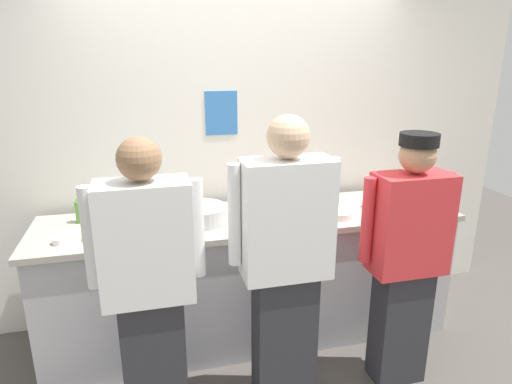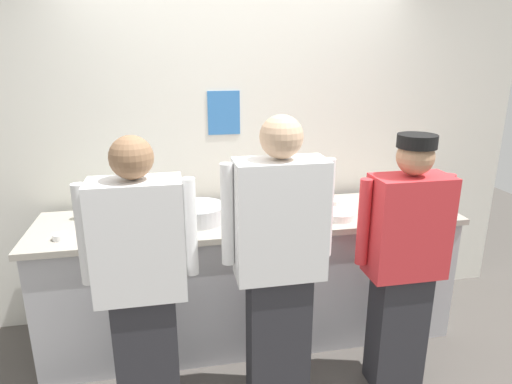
% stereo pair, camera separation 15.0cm
% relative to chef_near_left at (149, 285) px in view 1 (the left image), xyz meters
% --- Properties ---
extents(ground_plane, '(9.00, 9.00, 0.00)m').
position_rel_chef_near_left_xyz_m(ground_plane, '(0.71, 0.31, -0.87)').
color(ground_plane, '#514C47').
extents(wall_back, '(4.56, 0.11, 2.94)m').
position_rel_chef_near_left_xyz_m(wall_back, '(0.71, 1.18, 0.60)').
color(wall_back, silver).
rests_on(wall_back, ground).
extents(prep_counter, '(2.91, 0.72, 0.94)m').
position_rel_chef_near_left_xyz_m(prep_counter, '(0.71, 0.69, -0.40)').
color(prep_counter, '#B2B2B7').
rests_on(prep_counter, ground).
extents(chef_near_left, '(0.61, 0.24, 1.65)m').
position_rel_chef_near_left_xyz_m(chef_near_left, '(0.00, 0.00, 0.00)').
color(chef_near_left, '#2D2D33').
rests_on(chef_near_left, ground).
extents(chef_center, '(0.63, 0.24, 1.73)m').
position_rel_chef_near_left_xyz_m(chef_center, '(0.74, 0.00, 0.04)').
color(chef_center, '#2D2D33').
rests_on(chef_center, ground).
extents(chef_far_right, '(0.59, 0.24, 1.60)m').
position_rel_chef_near_left_xyz_m(chef_far_right, '(1.51, 0.01, -0.02)').
color(chef_far_right, '#2D2D33').
rests_on(chef_far_right, ground).
extents(plate_stack_front, '(0.22, 0.22, 0.05)m').
position_rel_chef_near_left_xyz_m(plate_stack_front, '(1.30, 0.54, 0.09)').
color(plate_stack_front, white).
rests_on(plate_stack_front, prep_counter).
extents(mixing_bowl_steel, '(0.36, 0.36, 0.11)m').
position_rel_chef_near_left_xyz_m(mixing_bowl_steel, '(0.35, 0.67, 0.12)').
color(mixing_bowl_steel, '#B7BABF').
rests_on(mixing_bowl_steel, prep_counter).
extents(sheet_tray, '(0.43, 0.35, 0.02)m').
position_rel_chef_near_left_xyz_m(sheet_tray, '(-0.16, 0.68, 0.08)').
color(sheet_tray, '#B7BABF').
rests_on(sheet_tray, prep_counter).
extents(squeeze_bottle_primary, '(0.06, 0.06, 0.20)m').
position_rel_chef_near_left_xyz_m(squeeze_bottle_primary, '(1.17, 0.66, 0.16)').
color(squeeze_bottle_primary, orange).
rests_on(squeeze_bottle_primary, prep_counter).
extents(squeeze_bottle_secondary, '(0.06, 0.06, 0.21)m').
position_rel_chef_near_left_xyz_m(squeeze_bottle_secondary, '(1.96, 0.55, 0.17)').
color(squeeze_bottle_secondary, orange).
rests_on(squeeze_bottle_secondary, prep_counter).
extents(squeeze_bottle_spare, '(0.06, 0.06, 0.18)m').
position_rel_chef_near_left_xyz_m(squeeze_bottle_spare, '(-0.42, 0.86, 0.15)').
color(squeeze_bottle_spare, '#56A333').
rests_on(squeeze_bottle_spare, prep_counter).
extents(ramekin_red_sauce, '(0.09, 0.09, 0.04)m').
position_rel_chef_near_left_xyz_m(ramekin_red_sauce, '(1.87, 0.49, 0.09)').
color(ramekin_red_sauce, white).
rests_on(ramekin_red_sauce, prep_counter).
extents(ramekin_yellow_sauce, '(0.09, 0.09, 0.05)m').
position_rel_chef_near_left_xyz_m(ramekin_yellow_sauce, '(1.60, 0.67, 0.09)').
color(ramekin_yellow_sauce, white).
rests_on(ramekin_yellow_sauce, prep_counter).
extents(ramekin_orange_sauce, '(0.08, 0.08, 0.04)m').
position_rel_chef_near_left_xyz_m(ramekin_orange_sauce, '(-0.50, 0.51, 0.09)').
color(ramekin_orange_sauce, white).
rests_on(ramekin_orange_sauce, prep_counter).
extents(ramekin_green_sauce, '(0.10, 0.10, 0.05)m').
position_rel_chef_near_left_xyz_m(ramekin_green_sauce, '(1.35, 0.79, 0.09)').
color(ramekin_green_sauce, white).
rests_on(ramekin_green_sauce, prep_counter).
extents(deli_cup, '(0.09, 0.09, 0.08)m').
position_rel_chef_near_left_xyz_m(deli_cup, '(0.09, 0.81, 0.11)').
color(deli_cup, white).
rests_on(deli_cup, prep_counter).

